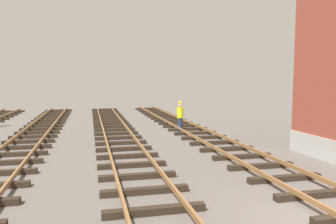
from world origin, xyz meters
TOP-DOWN VIEW (x-y plane):
  - ground_plane at (0.00, 0.00)m, footprint 80.00×80.00m
  - track_worker_foreground at (0.24, 13.41)m, footprint 0.40×0.40m

SIDE VIEW (x-z plane):
  - ground_plane at x=0.00m, z-range 0.00..0.00m
  - track_worker_foreground at x=0.24m, z-range -0.01..1.86m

